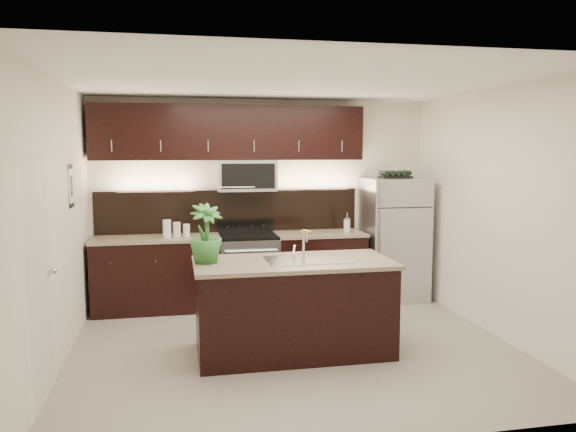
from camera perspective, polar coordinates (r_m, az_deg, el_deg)
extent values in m
plane|color=gray|center=(5.95, 0.57, -13.20)|extent=(4.50, 4.50, 0.00)
cube|color=silver|center=(7.60, -2.54, 1.58)|extent=(4.50, 0.02, 2.70)
cube|color=silver|center=(3.73, 6.98, -3.77)|extent=(4.50, 0.02, 2.70)
cube|color=silver|center=(5.62, -22.46, -0.70)|extent=(0.02, 4.00, 2.70)
cube|color=silver|center=(6.49, 20.43, 0.30)|extent=(0.02, 4.00, 2.70)
cube|color=white|center=(5.64, 0.60, 13.57)|extent=(4.50, 4.00, 0.02)
cube|color=beige|center=(4.90, -23.83, -5.82)|extent=(0.04, 0.80, 2.02)
sphere|color=silver|center=(5.20, -22.75, -5.18)|extent=(0.06, 0.06, 0.06)
cube|color=black|center=(6.33, -21.17, 2.85)|extent=(0.01, 0.32, 0.46)
cube|color=white|center=(6.33, -21.14, 2.85)|extent=(0.00, 0.24, 0.36)
cube|color=black|center=(7.34, -13.16, -5.88)|extent=(1.57, 0.62, 0.90)
cube|color=black|center=(7.57, 3.20, -5.33)|extent=(1.16, 0.62, 0.90)
cube|color=#B2B2B7|center=(7.39, -4.06, -5.63)|extent=(0.76, 0.62, 0.90)
cube|color=black|center=(7.31, -4.09, -2.07)|extent=(0.76, 0.60, 0.03)
cube|color=tan|center=(7.26, -13.26, -2.25)|extent=(1.59, 0.65, 0.04)
cube|color=tan|center=(7.49, 3.22, -1.81)|extent=(1.18, 0.65, 0.04)
cube|color=black|center=(7.54, -5.94, 0.52)|extent=(3.49, 0.02, 0.56)
cube|color=#B2B2B7|center=(7.34, -4.25, 4.13)|extent=(0.76, 0.40, 0.40)
cube|color=black|center=(7.35, -5.92, 8.41)|extent=(3.49, 0.33, 0.70)
cube|color=black|center=(5.68, 0.55, -9.40)|extent=(1.90, 0.90, 0.90)
cube|color=tan|center=(5.57, 0.55, -4.75)|extent=(1.96, 0.96, 0.04)
cube|color=silver|center=(5.60, 2.06, -4.43)|extent=(0.84, 0.50, 0.01)
cylinder|color=silver|center=(5.78, 1.58, -2.92)|extent=(0.03, 0.03, 0.24)
cylinder|color=silver|center=(5.69, 1.75, -1.55)|extent=(0.02, 0.14, 0.02)
cylinder|color=silver|center=(5.63, 1.91, -2.15)|extent=(0.02, 0.02, 0.10)
cube|color=#B2B2B7|center=(7.77, 10.69, -2.30)|extent=(0.80, 0.72, 1.65)
cube|color=black|center=(7.68, 10.82, 3.91)|extent=(0.41, 0.25, 0.03)
cylinder|color=black|center=(7.62, 9.75, 4.28)|extent=(0.07, 0.23, 0.07)
cylinder|color=black|center=(7.65, 10.29, 4.28)|extent=(0.07, 0.23, 0.07)
cylinder|color=black|center=(7.68, 10.83, 4.28)|extent=(0.07, 0.23, 0.07)
cylinder|color=black|center=(7.71, 11.37, 4.28)|extent=(0.07, 0.23, 0.07)
cylinder|color=black|center=(7.74, 11.90, 4.27)|extent=(0.07, 0.23, 0.07)
imported|color=#2A6629|center=(5.47, -8.35, -1.77)|extent=(0.41, 0.41, 0.57)
cylinder|color=silver|center=(7.18, -12.20, -1.25)|extent=(0.10, 0.10, 0.22)
cylinder|color=beige|center=(7.19, -11.24, -1.37)|extent=(0.09, 0.09, 0.19)
cylinder|color=beige|center=(7.20, -10.27, -1.45)|extent=(0.08, 0.08, 0.16)
cylinder|color=silver|center=(7.53, 6.01, -0.99)|extent=(0.09, 0.09, 0.17)
cylinder|color=silver|center=(7.51, 6.02, -0.28)|extent=(0.09, 0.09, 0.02)
cylinder|color=silver|center=(7.51, 6.02, 0.05)|extent=(0.01, 0.01, 0.07)
ellipsoid|color=gold|center=(7.34, 1.45, -1.62)|extent=(0.16, 0.13, 0.05)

